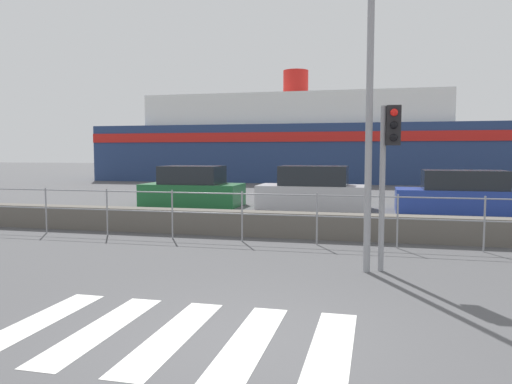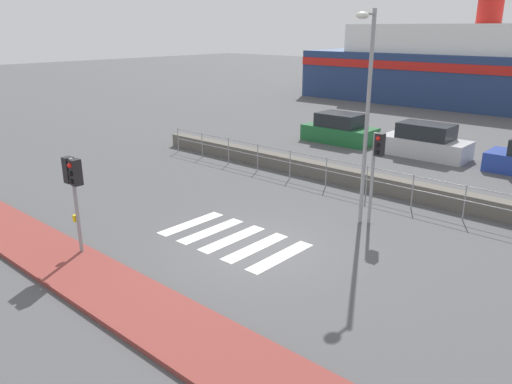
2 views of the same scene
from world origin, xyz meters
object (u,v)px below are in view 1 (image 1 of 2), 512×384
parked_car_blue (463,195)px  ferry_boat (345,145)px  streetlamp (370,43)px  parked_car_green (192,189)px  traffic_light_far (389,150)px  parked_car_silver (314,191)px

parked_car_blue → ferry_boat: bearing=106.1°
streetlamp → ferry_boat: size_ratio=0.17×
streetlamp → parked_car_green: streetlamp is taller
traffic_light_far → parked_car_green: traffic_light_far is taller
ferry_boat → parked_car_blue: size_ratio=8.34×
ferry_boat → parked_car_silver: size_ratio=9.19×
parked_car_green → parked_car_silver: (4.75, -0.00, 0.01)m
streetlamp → parked_car_silver: 10.40m
ferry_boat → traffic_light_far: bearing=-85.0°
parked_car_green → parked_car_blue: bearing=-0.0°
ferry_boat → parked_car_blue: bearing=-73.9°
parked_car_silver → parked_car_blue: (5.17, 0.00, -0.05)m
parked_car_blue → streetlamp: bearing=-107.6°
traffic_light_far → streetlamp: streetlamp is taller
streetlamp → parked_car_green: bearing=125.4°
streetlamp → ferry_boat: (-2.05, 27.39, -1.30)m
parked_car_silver → traffic_light_far: bearing=-75.4°
ferry_boat → parked_car_silver: (-0.06, -17.73, -1.93)m
parked_car_green → streetlamp: bearing=-54.6°
parked_car_green → parked_car_silver: 4.75m
ferry_boat → parked_car_silver: bearing=-90.2°
parked_car_silver → parked_car_blue: bearing=0.0°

